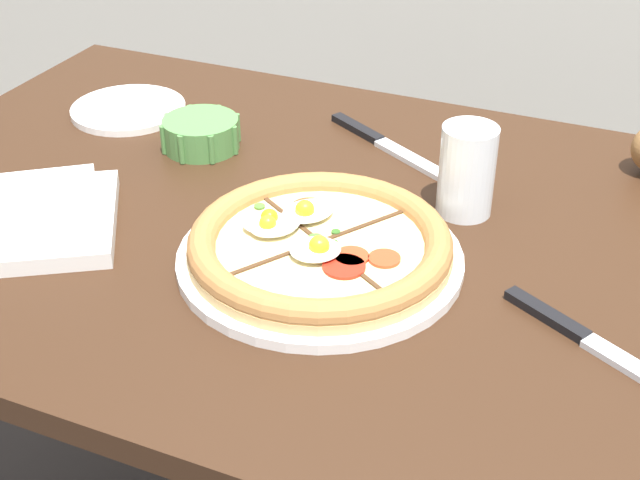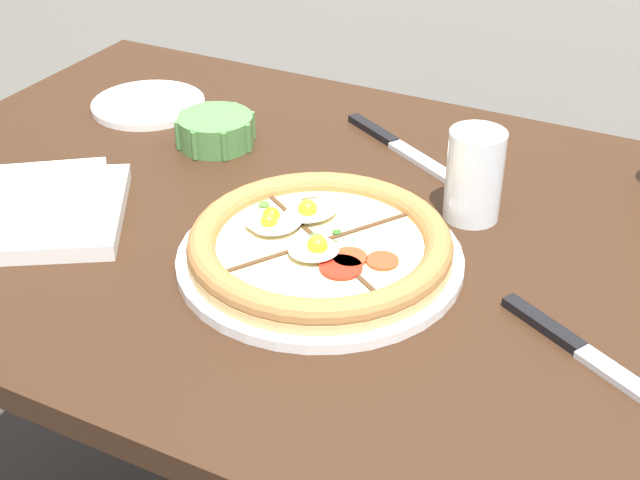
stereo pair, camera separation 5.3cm
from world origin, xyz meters
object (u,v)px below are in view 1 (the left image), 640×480
(ramekin_bowl, at_px, (201,133))
(side_saucer, at_px, (128,109))
(water_glass, at_px, (466,175))
(knife_spare, at_px, (387,145))
(pizza, at_px, (319,247))
(napkin_folded, at_px, (14,219))
(knife_main, at_px, (600,347))
(dining_table, at_px, (328,299))

(ramekin_bowl, height_order, side_saucer, ramekin_bowl)
(water_glass, bearing_deg, knife_spare, 138.72)
(ramekin_bowl, distance_m, side_saucer, 0.17)
(water_glass, xyz_separation_m, side_saucer, (-0.53, 0.08, -0.04))
(ramekin_bowl, distance_m, water_glass, 0.37)
(pizza, height_order, water_glass, water_glass)
(napkin_folded, distance_m, knife_main, 0.65)
(dining_table, bearing_deg, knife_spare, 90.63)
(napkin_folded, bearing_deg, knife_main, 3.96)
(napkin_folded, distance_m, water_glass, 0.52)
(napkin_folded, xyz_separation_m, side_saucer, (-0.07, 0.33, -0.01))
(dining_table, relative_size, side_saucer, 7.27)
(dining_table, xyz_separation_m, side_saucer, (-0.39, 0.17, 0.11))
(dining_table, height_order, ramekin_bowl, ramekin_bowl)
(ramekin_bowl, relative_size, knife_main, 0.52)
(napkin_folded, relative_size, knife_main, 1.38)
(ramekin_bowl, bearing_deg, water_glass, -3.86)
(pizza, bearing_deg, knife_main, -5.98)
(dining_table, xyz_separation_m, knife_main, (0.33, -0.11, 0.11))
(napkin_folded, height_order, knife_main, napkin_folded)
(dining_table, xyz_separation_m, pizza, (0.02, -0.08, 0.13))
(knife_spare, xyz_separation_m, side_saucer, (-0.39, -0.04, 0.00))
(napkin_folded, relative_size, knife_spare, 1.39)
(dining_table, relative_size, napkin_folded, 4.12)
(ramekin_bowl, relative_size, knife_spare, 0.52)
(pizza, relative_size, water_glass, 2.84)
(water_glass, bearing_deg, pizza, -123.88)
(dining_table, distance_m, napkin_folded, 0.38)
(dining_table, height_order, napkin_folded, napkin_folded)
(ramekin_bowl, relative_size, water_glass, 1.01)
(knife_main, bearing_deg, side_saucer, -173.37)
(pizza, bearing_deg, ramekin_bowl, 142.85)
(side_saucer, bearing_deg, knife_main, -21.63)
(napkin_folded, bearing_deg, dining_table, 25.93)
(knife_main, bearing_deg, knife_spare, 163.67)
(pizza, relative_size, side_saucer, 1.88)
(pizza, xyz_separation_m, knife_main, (0.30, -0.03, -0.02))
(napkin_folded, height_order, knife_spare, napkin_folded)
(ramekin_bowl, bearing_deg, dining_table, -26.07)
(napkin_folded, xyz_separation_m, knife_main, (0.65, 0.04, -0.01))
(ramekin_bowl, height_order, knife_spare, ramekin_bowl)
(dining_table, relative_size, pizza, 3.87)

